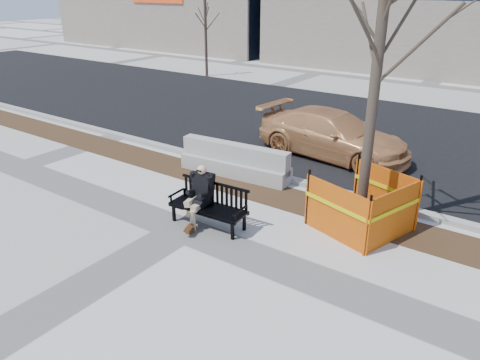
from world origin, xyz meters
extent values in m
plane|color=beige|center=(0.00, 0.00, 0.00)|extent=(120.00, 120.00, 0.00)
cube|color=#47301C|center=(0.00, 2.60, 0.00)|extent=(40.00, 1.20, 0.02)
cube|color=black|center=(0.00, 8.80, 0.00)|extent=(60.00, 10.40, 0.01)
cube|color=#9E9B93|center=(0.00, 3.55, 0.06)|extent=(60.00, 0.25, 0.12)
imported|color=tan|center=(0.59, 6.00, 0.00)|extent=(4.81, 2.33, 1.35)
camera|label=1|loc=(5.98, -6.32, 4.77)|focal=34.79mm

